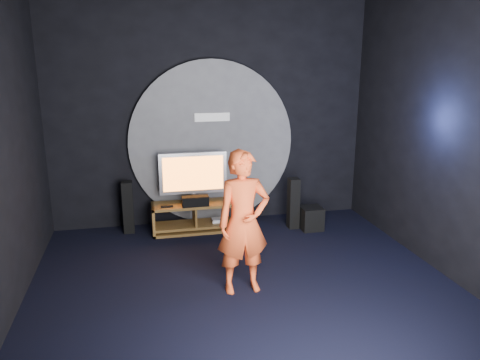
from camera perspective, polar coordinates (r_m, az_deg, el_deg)
The scene contains 13 objects.
floor at distance 5.59m, azimuth 0.84°, elevation -13.32°, with size 5.00×5.00×0.00m, color black.
back_wall at distance 7.43m, azimuth -3.56°, elevation 8.00°, with size 5.00×0.04×3.50m, color black.
front_wall at distance 2.71m, azimuth 13.23°, elevation -4.81°, with size 5.00×0.04×3.50m, color black.
right_wall at distance 6.08m, azimuth 24.62°, elevation 5.12°, with size 0.04×5.00×3.50m, color black.
wall_disc_panel at distance 7.44m, azimuth -3.44°, elevation 4.52°, with size 2.60×0.11×2.60m.
media_console at distance 7.31m, azimuth -5.48°, elevation -4.72°, with size 1.31×0.45×0.45m.
tv at distance 7.17m, azimuth -5.74°, elevation 0.58°, with size 1.03×0.22×0.78m.
center_speaker at distance 7.07m, azimuth -5.46°, elevation -2.57°, with size 0.40×0.15×0.15m, color black.
remote at distance 7.07m, azimuth -8.89°, elevation -3.23°, with size 0.18×0.05×0.02m, color black.
tower_speaker_left at distance 7.35m, azimuth -13.50°, elevation -3.24°, with size 0.16×0.18×0.81m, color black.
tower_speaker_right at distance 7.38m, azimuth 6.52°, elevation -2.84°, with size 0.16×0.18×0.81m, color black.
subwoofer at distance 7.43m, azimuth 8.67°, elevation -4.62°, with size 0.33×0.33×0.36m, color black.
player at distance 5.28m, azimuth 0.41°, elevation -5.20°, with size 0.60×0.40×1.66m, color #DF4A1E.
Camera 1 is at (-1.14, -4.79, 2.65)m, focal length 35.00 mm.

